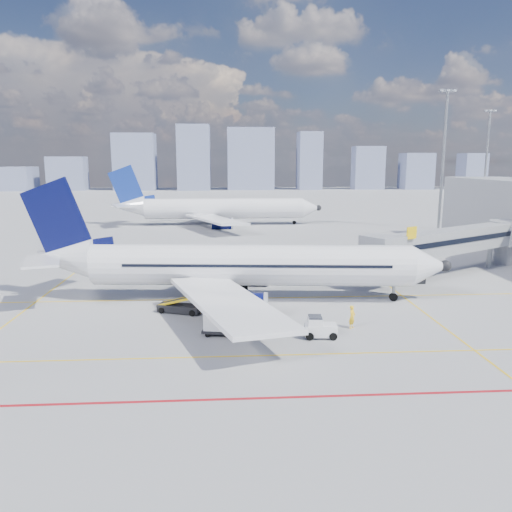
{
  "coord_description": "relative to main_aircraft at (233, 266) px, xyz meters",
  "views": [
    {
      "loc": [
        -2.82,
        -36.93,
        12.58
      ],
      "look_at": [
        0.08,
        8.1,
        4.0
      ],
      "focal_mm": 35.0,
      "sensor_mm": 36.0,
      "label": 1
    }
  ],
  "objects": [
    {
      "name": "ground",
      "position": [
        2.03,
        -7.59,
        -3.22
      ],
      "size": [
        420.0,
        420.0,
        0.0
      ],
      "primitive_type": "plane",
      "color": "gray",
      "rests_on": "ground"
    },
    {
      "name": "apron_markings",
      "position": [
        1.46,
        -11.5,
        -3.22
      ],
      "size": [
        90.0,
        35.12,
        0.01
      ],
      "color": "#E3B50B",
      "rests_on": "ground"
    },
    {
      "name": "jet_bridge",
      "position": [
        25.54,
        9.32,
        0.52
      ],
      "size": [
        23.55,
        15.78,
        6.3
      ],
      "color": "#9C9EA5",
      "rests_on": "ground"
    },
    {
      "name": "floodlight_mast_ne",
      "position": [
        40.03,
        47.41,
        10.37
      ],
      "size": [
        3.2,
        0.61,
        25.45
      ],
      "color": "gray",
      "rests_on": "ground"
    },
    {
      "name": "floodlight_mast_far",
      "position": [
        67.03,
        82.41,
        10.37
      ],
      "size": [
        3.2,
        0.61,
        25.45
      ],
      "color": "gray",
      "rests_on": "ground"
    },
    {
      "name": "distant_skyline",
      "position": [
        -9.76,
        182.41,
        7.84
      ],
      "size": [
        249.97,
        15.77,
        28.25
      ],
      "color": "slate",
      "rests_on": "ground"
    },
    {
      "name": "main_aircraft",
      "position": [
        0.0,
        0.0,
        0.0
      ],
      "size": [
        38.73,
        33.71,
        11.32
      ],
      "rotation": [
        0.0,
        0.0,
        -0.09
      ],
      "color": "silver",
      "rests_on": "ground"
    },
    {
      "name": "second_aircraft",
      "position": [
        -2.52,
        55.49,
        -0.0
      ],
      "size": [
        42.26,
        36.84,
        12.32
      ],
      "rotation": [
        0.0,
        0.0,
        -0.0
      ],
      "color": "silver",
      "rests_on": "ground"
    },
    {
      "name": "baggage_tug",
      "position": [
        5.98,
        -10.42,
        -2.46
      ],
      "size": [
        2.4,
        1.56,
        1.6
      ],
      "rotation": [
        0.0,
        0.0,
        -0.08
      ],
      "color": "silver",
      "rests_on": "ground"
    },
    {
      "name": "cargo_dolly",
      "position": [
        -0.44,
        -9.41,
        -2.04
      ],
      "size": [
        4.2,
        2.51,
        2.15
      ],
      "rotation": [
        0.0,
        0.0,
        -0.21
      ],
      "color": "black",
      "rests_on": "ground"
    },
    {
      "name": "belt_loader",
      "position": [
        -4.48,
        -3.72,
        -2.67
      ],
      "size": [
        5.28,
        2.81,
        2.14
      ],
      "rotation": [
        0.0,
        0.0,
        -0.34
      ],
      "color": "black",
      "rests_on": "ground"
    },
    {
      "name": "ramp_worker",
      "position": [
        8.91,
        -8.51,
        -2.33
      ],
      "size": [
        0.75,
        0.77,
        1.78
      ],
      "primitive_type": "imported",
      "rotation": [
        0.0,
        0.0,
        0.87
      ],
      "color": "yellow",
      "rests_on": "ground"
    }
  ]
}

